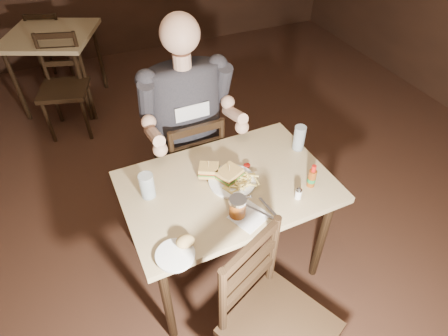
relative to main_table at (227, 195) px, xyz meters
name	(u,v)px	position (x,y,z in m)	size (l,w,h in m)	color
room_shell	(214,76)	(-0.04, 0.07, 0.72)	(7.00, 7.00, 7.00)	black
main_table	(227,195)	(0.00, 0.00, 0.00)	(1.17, 0.81, 0.77)	tan
bg_table	(52,42)	(-0.77, 2.57, 0.00)	(1.05, 1.05, 0.77)	tan
chair_far	(190,163)	(-0.03, 0.60, -0.23)	(0.42, 0.46, 0.90)	black
chair_near	(280,328)	(-0.04, -0.71, -0.20)	(0.44, 0.49, 0.96)	black
bg_chair_far	(55,46)	(-0.77, 3.12, -0.27)	(0.38, 0.42, 0.83)	black
bg_chair_near	(64,89)	(-0.77, 2.02, -0.23)	(0.42, 0.46, 0.91)	black
diner	(187,102)	(-0.03, 0.55, 0.31)	(0.60, 0.47, 1.05)	#2E2C31
dinner_plate	(232,182)	(0.03, 0.00, 0.09)	(0.26, 0.26, 0.01)	white
sandwich_left	(209,168)	(-0.07, 0.10, 0.15)	(0.11, 0.09, 0.10)	#DEB15C
sandwich_right	(229,171)	(0.02, 0.03, 0.15)	(0.13, 0.11, 0.11)	#DEB15C
fries_pile	(240,181)	(0.06, -0.03, 0.12)	(0.25, 0.17, 0.04)	#DCC25F
ketchup_dollop	(247,165)	(0.16, 0.08, 0.11)	(0.04, 0.04, 0.01)	maroon
glass_left	(147,186)	(-0.42, 0.09, 0.16)	(0.08, 0.08, 0.14)	silver
glass_right	(299,138)	(0.52, 0.12, 0.17)	(0.07, 0.07, 0.16)	silver
hot_sauce	(312,176)	(0.42, -0.18, 0.16)	(0.04, 0.04, 0.14)	#75350D
salt_shaker	(298,194)	(0.30, -0.24, 0.12)	(0.04, 0.04, 0.06)	white
syrup_dispenser	(238,207)	(-0.04, -0.22, 0.14)	(0.09, 0.09, 0.11)	#75350D
napkin	(249,216)	(0.01, -0.25, 0.09)	(0.17, 0.16, 0.00)	white
knife	(260,212)	(0.07, -0.25, 0.09)	(0.01, 0.19, 0.00)	silver
fork	(269,209)	(0.13, -0.25, 0.09)	(0.01, 0.17, 0.01)	silver
side_plate	(175,256)	(-0.41, -0.34, 0.09)	(0.18, 0.18, 0.01)	white
bread_roll	(185,241)	(-0.34, -0.30, 0.13)	(0.09, 0.07, 0.05)	tan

